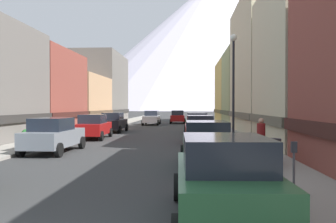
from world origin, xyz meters
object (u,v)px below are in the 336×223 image
(car_right_2, at_px, (200,129))
(car_right_3, at_px, (197,123))
(car_left_3, at_px, (113,122))
(car_right_1, at_px, (207,144))
(car_right_0, at_px, (224,179))
(car_driving_0, at_px, (152,118))
(car_driving_1, at_px, (178,117))
(car_left_2, at_px, (93,126))
(parking_meter_near, at_px, (294,160))
(trash_bin_right, at_px, (273,151))
(streetlamp_right, at_px, (233,74))
(potted_plant_0, at_px, (26,135))
(car_left_1, at_px, (53,135))
(pedestrian_1, at_px, (261,139))

(car_right_2, bearing_deg, car_right_3, 89.99)
(car_left_3, bearing_deg, car_right_1, -67.15)
(car_right_0, height_order, car_right_3, same)
(car_driving_0, relative_size, car_driving_1, 1.00)
(car_left_2, xyz_separation_m, parking_meter_near, (9.55, -15.96, 0.11))
(trash_bin_right, bearing_deg, car_right_1, -179.59)
(parking_meter_near, relative_size, streetlamp_right, 0.23)
(car_left_3, bearing_deg, trash_bin_right, -60.61)
(parking_meter_near, relative_size, potted_plant_0, 1.67)
(car_right_3, xyz_separation_m, trash_bin_right, (2.55, -17.02, -0.26))
(car_right_1, distance_m, car_right_3, 17.04)
(car_right_0, xyz_separation_m, streetlamp_right, (1.55, 10.78, 3.09))
(car_left_3, xyz_separation_m, trash_bin_right, (10.15, -18.02, -0.26))
(car_right_2, xyz_separation_m, car_right_3, (0.00, 7.92, 0.00))
(car_left_3, xyz_separation_m, car_right_0, (7.60, -24.58, 0.00))
(car_left_1, relative_size, parking_meter_near, 3.33)
(car_right_3, bearing_deg, car_driving_1, 97.19)
(car_left_2, xyz_separation_m, car_right_3, (7.60, 5.71, 0.00))
(car_right_1, relative_size, trash_bin_right, 4.52)
(car_right_1, bearing_deg, trash_bin_right, 0.41)
(parking_meter_near, xyz_separation_m, trash_bin_right, (0.60, 4.65, -0.37))
(car_left_2, bearing_deg, parking_meter_near, -59.11)
(car_left_1, distance_m, car_right_2, 9.26)
(parking_meter_near, height_order, potted_plant_0, parking_meter_near)
(car_left_3, distance_m, car_right_2, 11.72)
(car_left_1, height_order, car_driving_0, same)
(car_right_3, bearing_deg, pedestrian_1, -80.85)
(car_driving_0, bearing_deg, pedestrian_1, -74.69)
(car_right_2, relative_size, parking_meter_near, 3.33)
(parking_meter_near, height_order, trash_bin_right, parking_meter_near)
(parking_meter_near, relative_size, trash_bin_right, 1.36)
(car_right_1, height_order, car_driving_1, same)
(car_driving_1, bearing_deg, parking_meter_near, -83.95)
(car_right_3, distance_m, streetlamp_right, 13.26)
(car_left_3, xyz_separation_m, pedestrian_1, (10.05, -16.19, 0.04))
(car_left_1, distance_m, car_right_0, 12.86)
(car_driving_0, height_order, pedestrian_1, pedestrian_1)
(car_driving_0, height_order, streetlamp_right, streetlamp_right)
(car_right_1, height_order, car_right_3, same)
(car_right_0, bearing_deg, car_left_2, 113.04)
(car_driving_0, distance_m, streetlamp_right, 27.35)
(trash_bin_right, distance_m, streetlamp_right, 5.48)
(car_driving_0, distance_m, car_driving_1, 5.12)
(car_driving_1, bearing_deg, car_left_3, -108.15)
(car_right_0, height_order, pedestrian_1, pedestrian_1)
(car_left_1, height_order, trash_bin_right, car_left_1)
(pedestrian_1, bearing_deg, car_driving_1, 98.10)
(car_right_3, xyz_separation_m, streetlamp_right, (1.55, -12.80, 3.09))
(car_right_3, height_order, car_driving_1, same)
(pedestrian_1, relative_size, streetlamp_right, 0.29)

